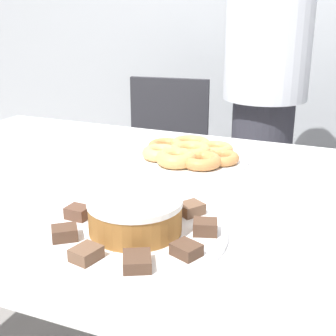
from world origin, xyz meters
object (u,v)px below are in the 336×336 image
person_standing (265,84)px  frosted_cake (135,215)px  plate_cake (136,233)px  plate_donuts (190,159)px  office_chair_left (162,177)px

person_standing → frosted_cake: person_standing is taller
frosted_cake → plate_cake: bearing=180.0°
person_standing → plate_donuts: 0.65m
office_chair_left → frosted_cake: size_ratio=4.56×
plate_cake → plate_donuts: size_ratio=1.06×
plate_cake → frosted_cake: 0.04m
person_standing → office_chair_left: bearing=168.9°
person_standing → plate_cake: 1.13m
person_standing → plate_donuts: size_ratio=4.87×
frosted_cake → office_chair_left: bearing=111.1°
person_standing → office_chair_left: (-0.50, 0.10, -0.50)m
person_standing → plate_donuts: bearing=-98.2°
person_standing → plate_cake: (-0.03, -1.12, -0.14)m
person_standing → plate_cake: person_standing is taller
plate_cake → office_chair_left: bearing=111.1°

